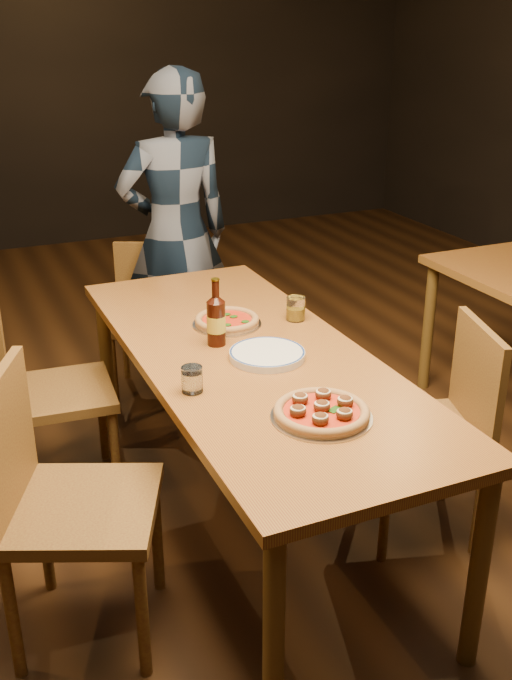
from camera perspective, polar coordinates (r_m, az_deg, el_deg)
name	(u,v)px	position (r m, az deg, el deg)	size (l,w,h in m)	color
ground	(251,521)	(3.16, -0.38, -13.47)	(9.00, 9.00, 0.00)	black
room_shell	(250,28)	(2.54, -0.49, 22.47)	(9.00, 9.00, 9.00)	black
table_main	(251,370)	(2.81, -0.41, -2.29)	(0.80, 2.00, 0.75)	maroon
chair_main_nw	(83,506)	(2.47, -12.92, -12.07)	(0.46, 0.46, 0.98)	#592B17
chair_main_sw	(59,391)	(3.23, -14.63, -3.75)	(0.43, 0.43, 0.93)	#592B17
chair_main_e	(422,429)	(2.95, 12.40, -6.55)	(0.42, 0.42, 0.90)	#592B17
chair_end	(148,321)	(4.04, -8.12, 1.45)	(0.39, 0.39, 0.83)	#592B17
pizza_meatball	(322,411)	(2.34, 4.96, -5.38)	(0.32, 0.32, 0.06)	#B7B7BF
pizza_margherita	(227,321)	(3.03, -2.20, 1.47)	(0.28, 0.28, 0.04)	#B7B7BF
plate_stack	(267,355)	(2.73, 0.84, -1.11)	(0.27, 0.27, 0.03)	white
beer_bottle	(216,322)	(2.82, -3.02, 1.38)	(0.07, 0.07, 0.25)	black
water_glass	(192,379)	(2.49, -4.84, -2.97)	(0.07, 0.07, 0.09)	white
amber_glass	(296,309)	(3.08, 3.01, 2.38)	(0.08, 0.08, 0.10)	#AC7E13
diner	(176,235)	(4.02, -6.07, 7.88)	(0.61, 0.40, 1.68)	black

